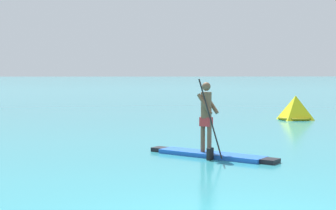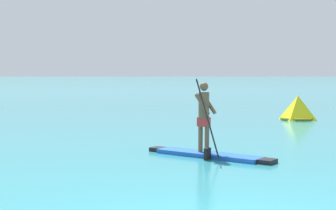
# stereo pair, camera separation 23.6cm
# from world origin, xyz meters

# --- Properties ---
(paddleboarder_mid_center) EXTENTS (2.92, 2.41, 1.93)m
(paddleboarder_mid_center) POSITION_xyz_m (0.39, 6.26, 0.40)
(paddleboarder_mid_center) COLOR blue
(paddleboarder_mid_center) RESTS_ON ground
(race_marker_buoy) EXTENTS (1.73, 1.73, 1.04)m
(race_marker_buoy) POSITION_xyz_m (5.33, 15.75, 0.45)
(race_marker_buoy) COLOR yellow
(race_marker_buoy) RESTS_ON ground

